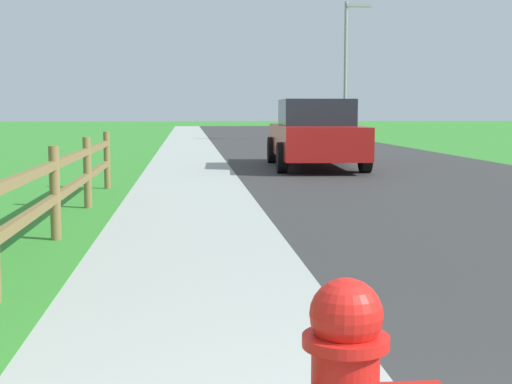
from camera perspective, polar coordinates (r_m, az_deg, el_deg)
ground_plane at (r=26.37m, az=-3.19°, el=3.49°), size 120.00×120.00×0.00m
road_asphalt at (r=28.70m, az=3.66°, el=3.73°), size 7.00×66.00×0.01m
curb_concrete at (r=28.41m, az=-9.42°, el=3.63°), size 6.00×66.00×0.01m
grass_verge at (r=28.56m, az=-12.43°, el=3.59°), size 5.00×66.00×0.00m
rail_fence at (r=6.65m, az=-17.40°, el=-0.62°), size 0.11×12.64×1.00m
parked_suv_red at (r=17.34m, az=4.65°, el=4.52°), size 2.21×5.04×1.61m
street_lamp at (r=32.65m, az=7.24°, el=10.38°), size 1.17×0.20×6.05m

